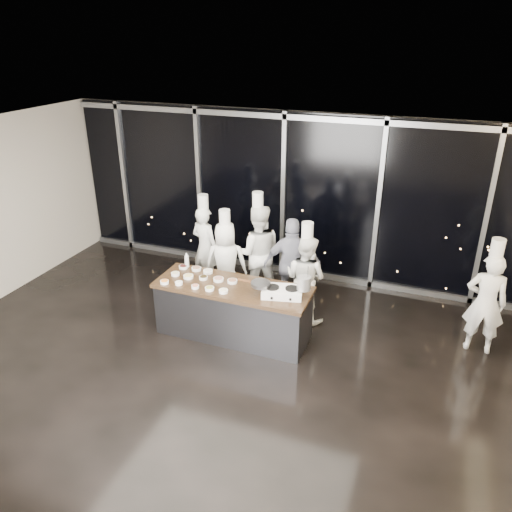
{
  "coord_description": "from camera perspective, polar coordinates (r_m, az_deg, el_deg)",
  "views": [
    {
      "loc": [
        2.78,
        -5.38,
        4.56
      ],
      "look_at": [
        0.27,
        1.2,
        1.32
      ],
      "focal_mm": 35.0,
      "sensor_mm": 36.0,
      "label": 1
    }
  ],
  "objects": [
    {
      "name": "demo_counter",
      "position": [
        8.0,
        -2.61,
        -6.23
      ],
      "size": [
        2.46,
        0.86,
        0.9
      ],
      "color": "#3A3B40",
      "rests_on": "ground"
    },
    {
      "name": "frying_pan",
      "position": [
        7.47,
        0.47,
        -3.19
      ],
      "size": [
        0.54,
        0.36,
        0.05
      ],
      "rotation": [
        0.0,
        0.0,
        0.22
      ],
      "color": "slate",
      "rests_on": "stove"
    },
    {
      "name": "chef_far_left",
      "position": [
        9.39,
        -5.83,
        1.11
      ],
      "size": [
        0.67,
        0.53,
        1.83
      ],
      "rotation": [
        0.0,
        0.0,
        2.85
      ],
      "color": "white",
      "rests_on": "ground"
    },
    {
      "name": "stock_pot",
      "position": [
        7.36,
        5.5,
        -3.08
      ],
      "size": [
        0.25,
        0.25,
        0.21
      ],
      "primitive_type": "cylinder",
      "rotation": [
        0.0,
        0.0,
        0.22
      ],
      "color": "silver",
      "rests_on": "stove"
    },
    {
      "name": "chef_right",
      "position": [
        8.33,
        5.66,
        -2.48
      ],
      "size": [
        0.88,
        0.77,
        1.75
      ],
      "rotation": [
        0.0,
        0.0,
        2.84
      ],
      "color": "white",
      "rests_on": "ground"
    },
    {
      "name": "window_wall",
      "position": [
        9.7,
        3.2,
        6.87
      ],
      "size": [
        8.9,
        0.11,
        3.2
      ],
      "color": "black",
      "rests_on": "ground"
    },
    {
      "name": "room_shell",
      "position": [
        6.4,
        -4.65,
        3.44
      ],
      "size": [
        9.02,
        7.02,
        3.21
      ],
      "color": "#BFB4A3",
      "rests_on": "ground"
    },
    {
      "name": "guest",
      "position": [
        8.59,
        4.17,
        -1.02
      ],
      "size": [
        1.06,
        0.69,
        1.68
      ],
      "rotation": [
        0.0,
        0.0,
        3.45
      ],
      "color": "black",
      "rests_on": "ground"
    },
    {
      "name": "chef_center",
      "position": [
        8.93,
        0.2,
        0.5
      ],
      "size": [
        1.05,
        0.94,
        2.01
      ],
      "rotation": [
        0.0,
        0.0,
        3.52
      ],
      "color": "white",
      "rests_on": "ground"
    },
    {
      "name": "prep_bowls",
      "position": [
        7.99,
        -6.46,
        -2.52
      ],
      "size": [
        1.13,
        0.75,
        0.05
      ],
      "color": "white",
      "rests_on": "demo_counter"
    },
    {
      "name": "stove",
      "position": [
        7.47,
        3.0,
        -4.1
      ],
      "size": [
        0.66,
        0.49,
        0.14
      ],
      "rotation": [
        0.0,
        0.0,
        0.22
      ],
      "color": "white",
      "rests_on": "demo_counter"
    },
    {
      "name": "chef_side",
      "position": [
        8.2,
        24.76,
        -4.81
      ],
      "size": [
        0.6,
        0.4,
        1.85
      ],
      "rotation": [
        0.0,
        0.0,
        3.15
      ],
      "color": "white",
      "rests_on": "ground"
    },
    {
      "name": "squeeze_bottle",
      "position": [
        8.39,
        -7.92,
        -0.48
      ],
      "size": [
        0.07,
        0.07,
        0.26
      ],
      "color": "silver",
      "rests_on": "demo_counter"
    },
    {
      "name": "ground",
      "position": [
        7.58,
        -5.29,
        -12.42
      ],
      "size": [
        9.0,
        9.0,
        0.0
      ],
      "primitive_type": "plane",
      "color": "black",
      "rests_on": "ground"
    },
    {
      "name": "chef_left",
      "position": [
        8.83,
        -3.46,
        -0.72
      ],
      "size": [
        0.86,
        0.71,
        1.76
      ],
      "rotation": [
        0.0,
        0.0,
        3.48
      ],
      "color": "white",
      "rests_on": "ground"
    }
  ]
}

